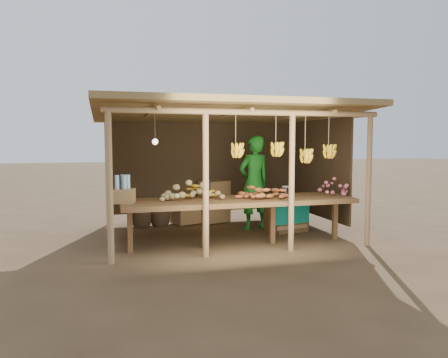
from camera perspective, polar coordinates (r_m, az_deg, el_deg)
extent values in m
plane|color=brown|center=(8.34, 0.00, -7.20)|extent=(60.00, 60.00, 0.00)
cylinder|color=tan|center=(6.39, -14.71, -1.11)|extent=(0.09, 0.09, 2.20)
cylinder|color=tan|center=(7.69, 18.37, -0.20)|extent=(0.09, 0.09, 2.20)
cylinder|color=tan|center=(9.38, -14.98, 0.77)|extent=(0.09, 0.09, 2.20)
cylinder|color=tan|center=(10.31, 9.05, 1.24)|extent=(0.09, 0.09, 2.20)
cylinder|color=tan|center=(6.56, -2.39, -0.80)|extent=(0.09, 0.09, 2.20)
cylinder|color=tan|center=(7.01, 8.83, -0.49)|extent=(0.09, 0.09, 2.20)
cylinder|color=tan|center=(6.74, 3.45, 8.71)|extent=(4.40, 0.09, 0.09)
cylinder|color=tan|center=(9.62, -2.41, 7.59)|extent=(4.40, 0.09, 0.09)
cube|color=olive|center=(8.17, 0.00, 8.69)|extent=(4.70, 3.50, 0.28)
cube|color=#42311E|center=(9.60, -2.36, 1.69)|extent=(4.20, 0.04, 1.98)
cube|color=#42311E|center=(8.08, -14.76, 0.91)|extent=(0.04, 2.40, 1.98)
cube|color=#42311E|center=(9.13, 12.34, 1.41)|extent=(0.04, 2.40, 1.98)
cube|color=brown|center=(7.31, 1.99, -2.89)|extent=(3.90, 1.05, 0.08)
cube|color=brown|center=(7.06, -12.19, -6.58)|extent=(0.08, 0.08, 0.72)
cube|color=brown|center=(7.22, -2.59, -6.21)|extent=(0.08, 0.08, 0.72)
cube|color=brown|center=(7.58, 6.34, -5.70)|extent=(0.08, 0.08, 0.72)
cube|color=brown|center=(8.09, 14.28, -5.14)|extent=(0.08, 0.08, 0.72)
cylinder|color=navy|center=(7.22, -13.17, -2.27)|extent=(0.37, 0.37, 0.13)
cube|color=olive|center=(6.95, -13.09, -2.17)|extent=(0.41, 0.36, 0.22)
imported|color=#176B1B|center=(8.69, 3.96, -0.48)|extent=(0.77, 0.60, 1.87)
cube|color=brown|center=(8.69, 8.08, -4.64)|extent=(0.78, 0.70, 0.63)
cube|color=#0D9079|center=(8.64, 8.11, -2.36)|extent=(0.87, 0.78, 0.06)
cube|color=olive|center=(9.47, -1.27, -4.24)|extent=(0.69, 0.63, 0.44)
cube|color=olive|center=(9.41, -1.27, -1.57)|extent=(0.69, 0.63, 0.44)
cube|color=olive|center=(9.34, -4.91, -4.38)|extent=(0.69, 0.63, 0.44)
ellipsoid|color=#42311E|center=(9.11, -10.72, -4.67)|extent=(0.42, 0.42, 0.57)
ellipsoid|color=#42311E|center=(9.15, -8.34, -4.60)|extent=(0.42, 0.42, 0.57)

